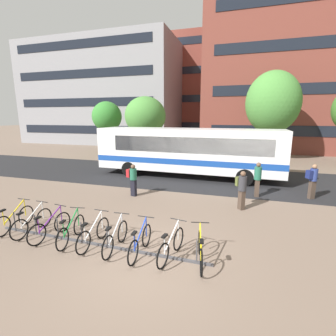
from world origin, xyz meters
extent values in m
plane|color=#7A6656|center=(0.00, 0.00, 0.00)|extent=(200.00, 200.00, 0.00)
cube|color=#232326|center=(0.00, 9.83, 0.00)|extent=(80.00, 7.20, 0.01)
cube|color=white|center=(-0.95, 9.83, 1.85)|extent=(12.05, 2.82, 2.70)
cube|color=#1947A3|center=(-0.95, 9.83, 1.20)|extent=(12.07, 2.84, 0.36)
cube|color=black|center=(-6.40, 9.95, 2.98)|extent=(1.05, 2.32, 0.40)
cube|color=black|center=(-6.92, 9.96, 2.12)|extent=(0.13, 2.19, 1.40)
cube|color=black|center=(-0.67, 8.58, 2.25)|extent=(9.84, 0.28, 0.97)
cube|color=black|center=(-0.62, 11.07, 2.25)|extent=(9.84, 0.28, 0.97)
cylinder|color=black|center=(-4.69, 8.76, 0.50)|extent=(1.01, 0.32, 1.00)
cylinder|color=black|center=(-4.64, 11.07, 0.50)|extent=(1.01, 0.32, 1.00)
cylinder|color=black|center=(2.75, 8.59, 0.50)|extent=(1.01, 0.32, 1.00)
cylinder|color=black|center=(2.80, 10.90, 0.50)|extent=(1.01, 0.32, 1.00)
cube|color=#47474C|center=(-1.81, 0.20, 0.03)|extent=(7.44, 0.22, 0.06)
cylinder|color=#47474C|center=(-5.06, 0.26, 0.35)|extent=(0.04, 0.04, 0.70)
cylinder|color=#47474C|center=(-4.13, 0.24, 0.35)|extent=(0.04, 0.04, 0.70)
cylinder|color=#47474C|center=(-3.20, 0.23, 0.35)|extent=(0.04, 0.04, 0.70)
cylinder|color=#47474C|center=(-2.27, 0.21, 0.35)|extent=(0.04, 0.04, 0.70)
cylinder|color=#47474C|center=(-1.34, 0.19, 0.35)|extent=(0.04, 0.04, 0.70)
cylinder|color=#47474C|center=(-0.41, 0.17, 0.35)|extent=(0.04, 0.04, 0.70)
cylinder|color=#47474C|center=(0.52, 0.16, 0.35)|extent=(0.04, 0.04, 0.70)
cylinder|color=#47474C|center=(1.45, 0.14, 0.35)|extent=(0.04, 0.04, 0.70)
torus|color=black|center=(-5.14, 0.82, 0.35)|extent=(0.07, 0.71, 0.70)
torus|color=black|center=(-5.10, -0.20, 0.35)|extent=(0.07, 0.71, 0.70)
cube|color=yellow|center=(-5.12, 0.33, 0.67)|extent=(0.06, 0.92, 0.58)
cylinder|color=yellow|center=(-5.11, -0.10, 0.62)|extent=(0.03, 0.03, 0.55)
cube|color=black|center=(-5.11, -0.10, 0.88)|extent=(0.11, 0.22, 0.05)
cylinder|color=yellow|center=(-5.14, 0.80, 0.67)|extent=(0.03, 0.03, 0.65)
cylinder|color=black|center=(-5.14, 0.80, 0.98)|extent=(0.52, 0.05, 0.03)
torus|color=black|center=(-4.29, 0.79, 0.35)|extent=(0.07, 0.71, 0.70)
torus|color=black|center=(-4.33, -0.23, 0.35)|extent=(0.07, 0.71, 0.70)
cube|color=silver|center=(-4.31, 0.30, 0.67)|extent=(0.07, 0.92, 0.58)
cylinder|color=silver|center=(-4.32, -0.13, 0.62)|extent=(0.03, 0.03, 0.55)
cube|color=black|center=(-4.32, -0.13, 0.88)|extent=(0.11, 0.22, 0.05)
cylinder|color=silver|center=(-4.29, 0.77, 0.67)|extent=(0.03, 0.03, 0.65)
cylinder|color=black|center=(-4.29, 0.77, 0.98)|extent=(0.52, 0.05, 0.03)
torus|color=black|center=(-3.39, 0.68, 0.35)|extent=(0.13, 0.70, 0.70)
torus|color=black|center=(-3.51, -0.34, 0.35)|extent=(0.13, 0.70, 0.70)
cube|color=#702893|center=(-3.45, 0.19, 0.67)|extent=(0.14, 0.92, 0.58)
cylinder|color=#702893|center=(-3.50, -0.24, 0.62)|extent=(0.03, 0.03, 0.55)
cube|color=black|center=(-3.50, -0.24, 0.88)|extent=(0.13, 0.23, 0.05)
cylinder|color=#702893|center=(-3.39, 0.66, 0.67)|extent=(0.04, 0.04, 0.65)
cylinder|color=black|center=(-3.39, 0.66, 0.98)|extent=(0.52, 0.09, 0.03)
torus|color=black|center=(-2.69, 0.66, 0.35)|extent=(0.15, 0.70, 0.70)
torus|color=black|center=(-2.54, -0.35, 0.35)|extent=(0.15, 0.70, 0.70)
cube|color=#1E7F38|center=(-2.62, 0.17, 0.67)|extent=(0.17, 0.91, 0.58)
cylinder|color=#1E7F38|center=(-2.55, -0.25, 0.62)|extent=(0.03, 0.03, 0.55)
cube|color=black|center=(-2.55, -0.25, 0.88)|extent=(0.13, 0.23, 0.05)
cylinder|color=#1E7F38|center=(-2.69, 0.64, 0.67)|extent=(0.04, 0.04, 0.65)
cylinder|color=black|center=(-2.69, 0.64, 0.98)|extent=(0.52, 0.11, 0.03)
torus|color=black|center=(-1.79, 0.68, 0.35)|extent=(0.06, 0.70, 0.70)
torus|color=black|center=(-1.81, -0.34, 0.35)|extent=(0.06, 0.70, 0.70)
cube|color=silver|center=(-1.80, 0.19, 0.67)|extent=(0.05, 0.92, 0.58)
cylinder|color=silver|center=(-1.81, -0.24, 0.62)|extent=(0.03, 0.03, 0.55)
cube|color=black|center=(-1.81, -0.24, 0.88)|extent=(0.11, 0.22, 0.05)
cylinder|color=silver|center=(-1.79, 0.66, 0.67)|extent=(0.03, 0.03, 0.65)
cylinder|color=black|center=(-1.79, 0.66, 0.98)|extent=(0.52, 0.04, 0.03)
torus|color=black|center=(-1.05, 0.65, 0.35)|extent=(0.08, 0.71, 0.70)
torus|color=black|center=(-0.99, -0.37, 0.35)|extent=(0.08, 0.71, 0.70)
cube|color=#B7BABF|center=(-1.02, 0.16, 0.67)|extent=(0.08, 0.92, 0.58)
cylinder|color=#B7BABF|center=(-1.00, -0.27, 0.62)|extent=(0.03, 0.03, 0.55)
cube|color=black|center=(-1.00, -0.27, 0.88)|extent=(0.11, 0.23, 0.05)
cylinder|color=#B7BABF|center=(-1.05, 0.63, 0.67)|extent=(0.03, 0.03, 0.65)
cylinder|color=black|center=(-1.05, 0.63, 0.98)|extent=(0.52, 0.06, 0.03)
torus|color=black|center=(-0.21, 0.61, 0.35)|extent=(0.05, 0.70, 0.70)
torus|color=black|center=(-0.20, -0.41, 0.35)|extent=(0.05, 0.70, 0.70)
cube|color=#1E3DB2|center=(-0.20, 0.12, 0.67)|extent=(0.04, 0.92, 0.58)
cylinder|color=#1E3DB2|center=(-0.20, -0.31, 0.62)|extent=(0.03, 0.03, 0.55)
cube|color=black|center=(-0.20, -0.31, 0.88)|extent=(0.10, 0.22, 0.05)
cylinder|color=#1E3DB2|center=(-0.21, 0.59, 0.67)|extent=(0.03, 0.03, 0.65)
cylinder|color=black|center=(-0.21, 0.59, 0.98)|extent=(0.52, 0.03, 0.03)
torus|color=black|center=(0.79, 0.68, 0.35)|extent=(0.16, 0.70, 0.70)
torus|color=black|center=(0.63, -0.32, 0.35)|extent=(0.16, 0.70, 0.70)
cube|color=silver|center=(0.71, 0.20, 0.67)|extent=(0.18, 0.91, 0.58)
cylinder|color=silver|center=(0.64, -0.22, 0.62)|extent=(0.03, 0.03, 0.55)
cube|color=black|center=(0.64, -0.22, 0.88)|extent=(0.14, 0.23, 0.05)
cylinder|color=silver|center=(0.79, 0.66, 0.67)|extent=(0.04, 0.04, 0.65)
cylinder|color=black|center=(0.79, 0.66, 0.98)|extent=(0.52, 0.11, 0.03)
torus|color=black|center=(1.43, 0.68, 0.35)|extent=(0.19, 0.70, 0.70)
torus|color=black|center=(1.64, -0.32, 0.35)|extent=(0.19, 0.70, 0.70)
cube|color=yellow|center=(1.53, 0.20, 0.67)|extent=(0.22, 0.91, 0.58)
cylinder|color=yellow|center=(1.62, -0.22, 0.62)|extent=(0.04, 0.04, 0.55)
cube|color=black|center=(1.62, -0.22, 0.88)|extent=(0.14, 0.24, 0.05)
cylinder|color=yellow|center=(1.44, 0.66, 0.67)|extent=(0.04, 0.04, 0.65)
cylinder|color=black|center=(1.44, 0.66, 0.98)|extent=(0.51, 0.13, 0.03)
cube|color=#47382D|center=(2.60, 4.67, 0.43)|extent=(0.31, 0.33, 0.85)
cylinder|color=#333338|center=(2.60, 4.67, 1.17)|extent=(0.47, 0.47, 0.63)
sphere|color=brown|center=(2.60, 4.67, 1.59)|extent=(0.22, 0.22, 0.22)
cube|color=#56602D|center=(2.45, 4.88, 1.20)|extent=(0.33, 0.31, 0.40)
cube|color=black|center=(-2.66, 5.02, 0.43)|extent=(0.30, 0.26, 0.85)
cylinder|color=#23664C|center=(-2.66, 5.02, 1.13)|extent=(0.41, 0.41, 0.56)
sphere|color=brown|center=(-2.66, 5.02, 1.52)|extent=(0.22, 0.22, 0.22)
cube|color=#B21E23|center=(-2.91, 5.08, 1.16)|extent=(0.24, 0.32, 0.40)
cube|color=#47382D|center=(5.89, 7.11, 0.46)|extent=(0.32, 0.30, 0.92)
cylinder|color=navy|center=(5.89, 7.11, 1.21)|extent=(0.46, 0.46, 0.59)
sphere|color=#936B4C|center=(5.89, 7.11, 1.62)|extent=(0.22, 0.22, 0.22)
cube|color=navy|center=(5.66, 6.99, 1.24)|extent=(0.29, 0.33, 0.40)
cube|color=#47382D|center=(3.33, 6.69, 0.44)|extent=(0.22, 0.27, 0.89)
cylinder|color=#23664C|center=(3.33, 6.69, 1.21)|extent=(0.36, 0.36, 0.65)
sphere|color=brown|center=(3.33, 6.69, 1.64)|extent=(0.22, 0.22, 0.22)
cube|color=slate|center=(3.31, 6.95, 1.24)|extent=(0.29, 0.20, 0.40)
cylinder|color=brown|center=(-11.97, 18.59, 1.30)|extent=(0.32, 0.32, 2.60)
ellipsoid|color=#388433|center=(-11.97, 18.59, 3.98)|extent=(3.24, 3.24, 3.25)
cylinder|color=brown|center=(-7.04, 17.67, 1.19)|extent=(0.32, 0.32, 2.38)
ellipsoid|color=#4C8E3D|center=(-7.04, 17.67, 4.03)|extent=(4.14, 4.14, 3.87)
cylinder|color=brown|center=(4.95, 18.46, 1.43)|extent=(0.32, 0.32, 2.86)
ellipsoid|color=#4C8E3D|center=(4.95, 18.46, 5.20)|extent=(4.72, 4.72, 5.50)
cube|color=gray|center=(-18.52, 29.22, 7.34)|extent=(23.12, 11.12, 14.68)
cube|color=black|center=(-18.52, 23.63, 2.20)|extent=(20.35, 0.06, 1.10)
cube|color=black|center=(-18.52, 23.63, 5.87)|extent=(20.35, 0.06, 1.10)
cube|color=black|center=(-18.52, 23.63, 9.54)|extent=(20.35, 0.06, 1.10)
cube|color=black|center=(-18.52, 23.63, 13.22)|extent=(20.35, 0.06, 1.10)
cube|color=brown|center=(8.92, 28.19, 12.51)|extent=(22.25, 12.02, 25.01)
cube|color=black|center=(8.92, 22.15, 2.50)|extent=(19.58, 0.06, 1.10)
cube|color=black|center=(8.92, 22.15, 6.67)|extent=(19.58, 0.06, 1.10)
cube|color=black|center=(8.92, 22.15, 10.84)|extent=(19.58, 0.06, 1.10)
cube|color=brown|center=(-2.25, 39.95, 8.44)|extent=(19.47, 13.49, 16.87)
cube|color=black|center=(-2.25, 33.17, 2.53)|extent=(17.13, 0.06, 1.10)
cube|color=black|center=(-2.25, 33.17, 6.75)|extent=(17.13, 0.06, 1.10)
cube|color=black|center=(-2.25, 33.17, 10.97)|extent=(17.13, 0.06, 1.10)
cube|color=black|center=(-2.25, 33.17, 15.19)|extent=(17.13, 0.06, 1.10)
camera|label=1|loc=(2.43, -5.86, 3.96)|focal=26.06mm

